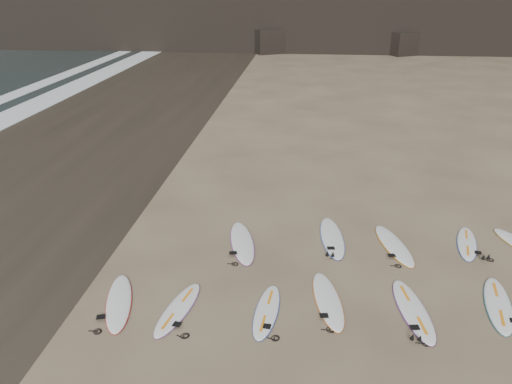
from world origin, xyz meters
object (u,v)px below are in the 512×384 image
surfboard_5 (242,242)px  surfboard_6 (332,237)px  surfboard_7 (394,245)px  surfboard_0 (178,309)px  surfboard_3 (413,310)px  surfboard_1 (267,311)px  surfboard_2 (328,300)px  surfboard_4 (498,304)px  surfboard_11 (119,302)px  surfboard_8 (467,243)px

surfboard_5 → surfboard_6: (2.71, 0.58, 0.00)m
surfboard_6 → surfboard_7: bearing=-14.3°
surfboard_5 → surfboard_0: bearing=-121.4°
surfboard_0 → surfboard_3: (5.61, 0.51, 0.01)m
surfboard_1 → surfboard_2: bearing=26.8°
surfboard_4 → surfboard_11: 9.27m
surfboard_2 → surfboard_7: surfboard_7 is taller
surfboard_0 → surfboard_6: size_ratio=0.84×
surfboard_1 → surfboard_6: 4.22m
surfboard_3 → surfboard_7: same height
surfboard_1 → surfboard_6: bearing=71.3°
surfboard_0 → surfboard_11: size_ratio=0.92×
surfboard_3 → surfboard_8: surfboard_3 is taller
surfboard_5 → surfboard_3: bearing=-46.1°
surfboard_3 → surfboard_2: bearing=166.5°
surfboard_0 → surfboard_6: surfboard_6 is taller
surfboard_0 → surfboard_8: 8.82m
surfboard_8 → surfboard_3: bearing=-109.0°
surfboard_2 → surfboard_6: 3.28m
surfboard_3 → surfboard_11: 7.13m
surfboard_3 → surfboard_5: 5.34m
surfboard_2 → surfboard_7: 3.62m
surfboard_1 → surfboard_8: 6.92m
surfboard_2 → surfboard_0: bearing=-178.2°
surfboard_1 → surfboard_5: bearing=112.1°
surfboard_2 → surfboard_5: surfboard_5 is taller
surfboard_4 → surfboard_6: size_ratio=0.91×
surfboard_4 → surfboard_2: bearing=-165.5°
surfboard_6 → surfboard_11: bearing=-149.2°
surfboard_5 → surfboard_7: size_ratio=1.05×
surfboard_0 → surfboard_5: size_ratio=0.84×
surfboard_5 → surfboard_11: bearing=-141.9°
surfboard_2 → surfboard_11: same height
surfboard_4 → surfboard_5: (-6.60, 2.47, 0.00)m
surfboard_8 → surfboard_11: surfboard_11 is taller
surfboard_0 → surfboard_11: (-1.51, 0.12, 0.00)m
surfboard_4 → surfboard_8: 3.09m
surfboard_3 → surfboard_8: (2.23, 3.53, -0.01)m
surfboard_2 → surfboard_3: size_ratio=0.96×
surfboard_3 → surfboard_8: size_ratio=1.16×
surfboard_2 → surfboard_11: bearing=177.2°
surfboard_1 → surfboard_2: 1.58m
surfboard_2 → surfboard_6: size_ratio=0.92×
surfboard_4 → surfboard_6: (-3.89, 3.05, 0.00)m
surfboard_0 → surfboard_1: bearing=15.1°
surfboard_6 → surfboard_11: 6.60m
surfboard_4 → surfboard_11: bearing=-163.6°
surfboard_3 → surfboard_4: (2.11, 0.43, -0.00)m
surfboard_6 → surfboard_0: bearing=-138.9°
surfboard_1 → surfboard_7: bearing=50.5°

